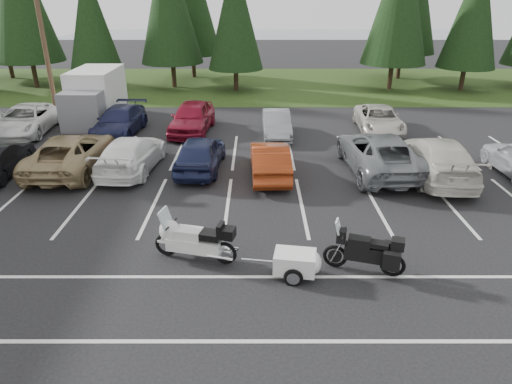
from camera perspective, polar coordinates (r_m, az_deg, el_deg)
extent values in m
plane|color=black|center=(15.77, -5.59, -3.28)|extent=(120.00, 120.00, 0.00)
cube|color=#203310|center=(38.65, -2.34, 13.30)|extent=(80.00, 16.00, 0.01)
cube|color=slate|center=(69.36, 2.14, 18.08)|extent=(70.00, 50.00, 0.02)
cylinder|color=#473321|center=(28.52, -24.95, 16.50)|extent=(0.26, 0.26, 9.00)
cube|color=silver|center=(17.56, -5.01, -0.27)|extent=(32.00, 16.00, 0.01)
cylinder|color=#332316|center=(41.12, -26.02, 13.59)|extent=(0.36, 0.36, 2.78)
cylinder|color=#332316|center=(37.83, -19.09, 13.43)|extent=(0.36, 0.36, 2.11)
cone|color=black|center=(37.38, -20.01, 19.77)|extent=(3.87, 3.87, 7.48)
cylinder|color=#332316|center=(37.88, -10.28, 14.73)|extent=(0.36, 0.36, 2.62)
cylinder|color=#332316|center=(36.09, -2.52, 14.34)|extent=(0.36, 0.36, 2.26)
cone|color=black|center=(35.61, -2.66, 21.51)|extent=(4.14, 4.14, 7.99)
cylinder|color=#332316|center=(37.98, 16.51, 14.23)|extent=(0.36, 0.36, 2.69)
cylinder|color=#332316|center=(39.61, 24.46, 13.21)|extent=(0.36, 0.36, 2.33)
cone|color=black|center=(39.17, 25.68, 19.85)|extent=(4.27, 4.27, 8.24)
cylinder|color=#332316|center=(46.61, -28.46, 14.18)|extent=(0.36, 0.36, 2.88)
cylinder|color=#332316|center=(42.21, -7.83, 15.88)|extent=(0.36, 0.36, 2.71)
cylinder|color=#332316|center=(42.98, 17.50, 15.37)|extent=(0.36, 0.36, 3.00)
imported|color=#9C845A|center=(21.16, -22.08, 4.58)|extent=(2.61, 5.67, 1.57)
imported|color=white|center=(20.34, -15.28, 4.62)|extent=(2.44, 5.19, 1.47)
imported|color=#191F40|center=(19.80, -6.98, 4.85)|extent=(2.05, 4.55, 1.52)
imported|color=maroon|center=(19.01, 1.71, 4.06)|extent=(1.69, 4.39, 1.43)
imported|color=slate|center=(20.17, 15.18, 4.75)|extent=(3.05, 6.08, 1.65)
imported|color=beige|center=(20.28, 21.66, 3.98)|extent=(2.76, 5.88, 1.66)
imported|color=white|center=(27.87, -26.84, 8.06)|extent=(2.82, 5.48, 1.48)
imported|color=#181B3D|center=(25.76, -16.69, 8.46)|extent=(2.31, 5.08, 1.44)
imported|color=maroon|center=(25.31, -8.00, 9.23)|extent=(2.36, 5.02, 1.66)
imported|color=gray|center=(24.42, 2.59, 8.48)|extent=(1.48, 4.06, 1.33)
imported|color=beige|center=(26.11, 15.12, 8.74)|extent=(2.53, 4.99, 1.35)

